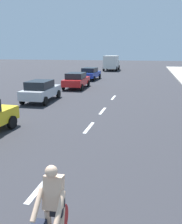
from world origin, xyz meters
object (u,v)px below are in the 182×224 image
(cyclist, at_px, (50,218))
(parked_car_red, at_px, (76,80))
(parked_car_silver, at_px, (41,90))
(delivery_truck, at_px, (112,63))
(parked_car_blue, at_px, (90,73))

(cyclist, distance_m, parked_car_red, 20.73)
(cyclist, distance_m, parked_car_silver, 14.49)
(parked_car_red, bearing_deg, parked_car_silver, -97.53)
(parked_car_silver, relative_size, delivery_truck, 0.67)
(parked_car_silver, xyz_separation_m, parked_car_blue, (0.22, 14.43, 0.00))
(parked_car_red, xyz_separation_m, parked_car_blue, (-0.43, 7.53, 0.00))
(cyclist, relative_size, parked_car_red, 0.41)
(parked_car_blue, xyz_separation_m, delivery_truck, (0.30, 15.90, 0.66))
(cyclist, bearing_deg, parked_car_red, -77.02)
(cyclist, bearing_deg, parked_car_silver, -67.06)
(parked_car_blue, distance_m, delivery_truck, 15.91)
(parked_car_silver, distance_m, delivery_truck, 30.34)
(parked_car_red, distance_m, parked_car_blue, 7.54)
(parked_car_blue, bearing_deg, parked_car_silver, -89.33)
(cyclist, xyz_separation_m, parked_car_blue, (-6.08, 27.47, 0.01))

